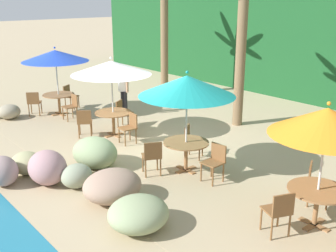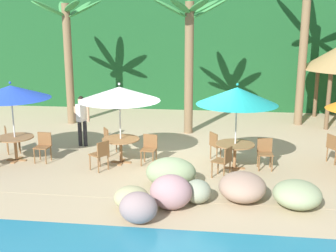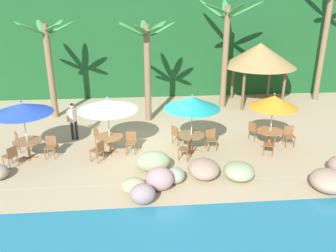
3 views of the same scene
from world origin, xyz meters
The scene contains 23 objects.
ground_plane centered at (0.00, 0.00, 0.00)m, with size 120.00×120.00×0.00m, color tan.
terrace_deck centered at (0.00, 0.00, 0.00)m, with size 18.00×5.20×0.01m.
foliage_backdrop centered at (0.00, 9.00, 3.00)m, with size 28.00×2.40×6.00m.
rock_seawall centered at (0.21, -2.84, 0.34)m, with size 16.85×3.28×0.90m.
umbrella_blue centered at (-5.16, -0.24, 2.09)m, with size 2.28×2.28×2.40m.
dining_table_blue centered at (-5.16, -0.24, 0.61)m, with size 1.10×1.10×0.74m.
chair_blue_seaward centered at (-4.30, -0.18, 0.51)m, with size 0.44×0.44×0.87m.
chair_blue_inland centered at (-5.68, 0.44, 0.51)m, with size 0.58×0.58×0.87m.
umbrella_white centered at (-1.98, -0.02, 2.08)m, with size 2.35×2.35×2.39m.
dining_table_white centered at (-1.98, -0.02, 0.61)m, with size 1.10×1.10×0.74m.
chair_white_seaward centered at (-1.13, -0.02, 0.51)m, with size 0.46×0.47×0.87m.
chair_white_inland centered at (-2.50, 0.66, 0.51)m, with size 0.58×0.58×0.87m.
chair_white_left centered at (-2.37, -0.78, 0.51)m, with size 0.59×0.59×0.87m.
umbrella_teal centered at (1.35, -0.12, 2.11)m, with size 2.26×2.26×2.46m.
dining_table_teal centered at (1.35, -0.12, 0.61)m, with size 1.10×1.10×0.74m.
chair_teal_seaward centered at (2.19, 0.00, 0.51)m, with size 0.44×0.44×0.87m.
chair_teal_inland centered at (0.82, 0.55, 0.51)m, with size 0.59×0.58×0.87m.
chair_teal_left centered at (1.05, -0.92, 0.51)m, with size 0.57×0.57×0.87m.
chair_orange_inland centered at (4.26, 0.72, 0.51)m, with size 0.57×0.57×0.87m.
palm_tree_nearest centered at (-5.15, 4.65, 3.32)m, with size 2.87×2.63×4.89m.
palm_tree_second centered at (-0.30, 3.69, 3.40)m, with size 2.78×2.80×4.90m.
palm_tree_third centered at (3.99, 5.55, 3.84)m, with size 3.45×3.72×5.78m.
waiter_in_white centered at (-3.66, 1.52, 0.99)m, with size 0.52×0.39×1.70m.
Camera 2 is at (0.95, -11.96, 4.18)m, focal length 46.24 mm.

